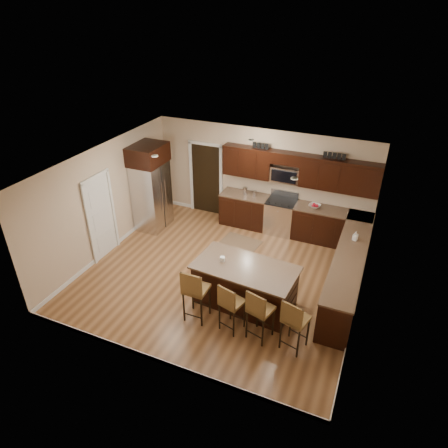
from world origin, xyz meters
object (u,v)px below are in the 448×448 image
at_px(stool_extra, 294,320).
at_px(island, 245,286).
at_px(stool_right, 259,310).
at_px(stool_left, 195,290).
at_px(stool_mid, 230,303).
at_px(refrigerator, 151,187).
at_px(range, 280,216).

bearing_deg(stool_extra, island, 160.56).
distance_m(island, stool_right, 1.06).
distance_m(stool_left, stool_right, 1.29).
bearing_deg(stool_left, stool_mid, 0.40).
height_order(stool_left, refrigerator, refrigerator).
relative_size(island, stool_mid, 2.01).
bearing_deg(stool_left, stool_right, -0.05).
xyz_separation_m(stool_mid, stool_right, (0.56, -0.00, 0.03)).
bearing_deg(stool_mid, refrigerator, 155.95).
bearing_deg(refrigerator, range, 18.31).
height_order(stool_right, stool_extra, same).
height_order(range, refrigerator, refrigerator).
distance_m(range, refrigerator, 3.55).
distance_m(stool_mid, refrigerator, 4.53).
xyz_separation_m(stool_left, stool_extra, (1.94, 0.01, -0.05)).
height_order(stool_mid, stool_right, stool_right).
height_order(stool_mid, stool_extra, stool_extra).
relative_size(island, stool_extra, 1.93).
distance_m(range, stool_mid, 3.96).
bearing_deg(stool_mid, stool_extra, 15.25).
xyz_separation_m(stool_mid, stool_extra, (1.21, -0.00, 0.03)).
bearing_deg(range, stool_right, -79.43).
relative_size(stool_right, refrigerator, 0.47).
bearing_deg(stool_left, range, 81.67).
xyz_separation_m(range, stool_mid, (0.18, -3.95, 0.19)).
bearing_deg(stool_left, stool_extra, -0.15).
relative_size(range, stool_right, 1.00).
bearing_deg(refrigerator, island, -30.31).
height_order(island, stool_mid, stool_mid).
bearing_deg(island, range, 97.21).
relative_size(stool_mid, refrigerator, 0.45).
xyz_separation_m(island, refrigerator, (-3.45, 2.02, 0.77)).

